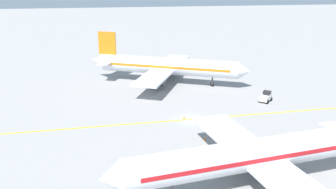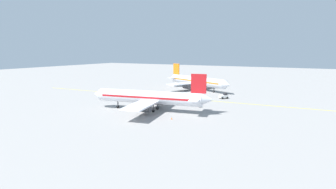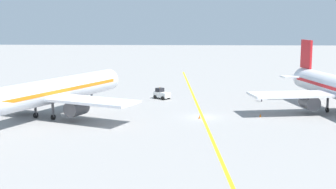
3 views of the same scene
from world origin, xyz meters
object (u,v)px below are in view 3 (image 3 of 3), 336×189
(baggage_tug_white, at_px, (162,94))
(ground_crew_worker, at_px, (262,96))
(traffic_cone_mid_apron, at_px, (200,117))
(traffic_cone_by_wingtip, at_px, (260,115))
(airplane_adjacent_stand, at_px, (51,92))

(baggage_tug_white, xyz_separation_m, ground_crew_worker, (-17.60, 1.98, 0.01))
(traffic_cone_mid_apron, height_order, traffic_cone_by_wingtip, same)
(ground_crew_worker, xyz_separation_m, traffic_cone_mid_apron, (11.15, 14.80, -0.63))
(ground_crew_worker, bearing_deg, traffic_cone_by_wingtip, 80.46)
(traffic_cone_mid_apron, bearing_deg, traffic_cone_by_wingtip, -171.16)
(traffic_cone_mid_apron, xyz_separation_m, traffic_cone_by_wingtip, (-8.90, -1.38, 0.00))
(traffic_cone_mid_apron, bearing_deg, airplane_adjacent_stand, -0.48)
(airplane_adjacent_stand, distance_m, traffic_cone_mid_apron, 21.90)
(airplane_adjacent_stand, xyz_separation_m, ground_crew_worker, (-32.78, -14.61, -2.80))
(baggage_tug_white, height_order, traffic_cone_by_wingtip, baggage_tug_white)
(airplane_adjacent_stand, bearing_deg, traffic_cone_mid_apron, 179.52)
(airplane_adjacent_stand, relative_size, ground_crew_worker, 20.06)
(ground_crew_worker, height_order, traffic_cone_by_wingtip, ground_crew_worker)
(ground_crew_worker, bearing_deg, airplane_adjacent_stand, 24.03)
(traffic_cone_by_wingtip, bearing_deg, traffic_cone_mid_apron, 8.84)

